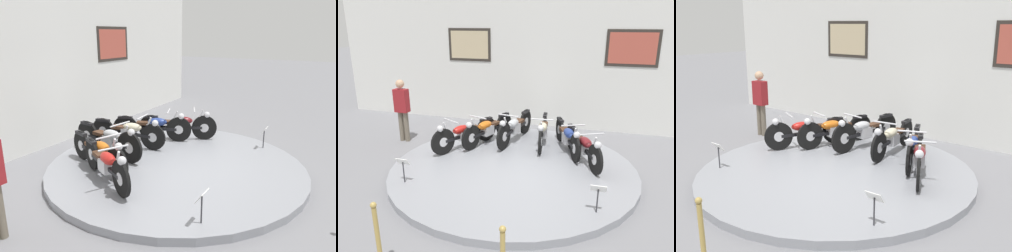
# 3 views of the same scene
# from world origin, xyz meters

# --- Properties ---
(ground_plane) EXTENTS (60.00, 60.00, 0.00)m
(ground_plane) POSITION_xyz_m (0.00, 0.00, 0.00)
(ground_plane) COLOR slate
(display_platform) EXTENTS (5.25, 5.25, 0.14)m
(display_platform) POSITION_xyz_m (0.00, 0.00, 0.07)
(display_platform) COLOR gray
(display_platform) RESTS_ON ground_plane
(back_wall) EXTENTS (14.00, 0.22, 4.43)m
(back_wall) POSITION_xyz_m (0.00, 3.54, 2.22)
(back_wall) COLOR silver
(back_wall) RESTS_ON ground_plane
(motorcycle_red) EXTENTS (0.98, 1.78, 0.79)m
(motorcycle_red) POSITION_xyz_m (-1.43, 0.67, 0.53)
(motorcycle_red) COLOR black
(motorcycle_red) RESTS_ON display_platform
(motorcycle_orange) EXTENTS (0.74, 1.89, 0.79)m
(motorcycle_orange) POSITION_xyz_m (-1.02, 1.17, 0.52)
(motorcycle_orange) COLOR black
(motorcycle_orange) RESTS_ON display_platform
(motorcycle_silver) EXTENTS (0.54, 2.01, 0.81)m
(motorcycle_silver) POSITION_xyz_m (-0.37, 1.46, 0.54)
(motorcycle_silver) COLOR black
(motorcycle_silver) RESTS_ON display_platform
(motorcycle_cream) EXTENTS (0.54, 1.96, 0.79)m
(motorcycle_cream) POSITION_xyz_m (0.37, 1.46, 0.52)
(motorcycle_cream) COLOR black
(motorcycle_cream) RESTS_ON display_platform
(motorcycle_blue) EXTENTS (0.82, 1.85, 0.79)m
(motorcycle_blue) POSITION_xyz_m (1.02, 1.17, 0.52)
(motorcycle_blue) COLOR black
(motorcycle_blue) RESTS_ON display_platform
(motorcycle_maroon) EXTENTS (0.93, 1.79, 0.79)m
(motorcycle_maroon) POSITION_xyz_m (1.43, 0.66, 0.52)
(motorcycle_maroon) COLOR black
(motorcycle_maroon) RESTS_ON display_platform
(info_placard_front_left) EXTENTS (0.26, 0.11, 0.51)m
(info_placard_front_left) POSITION_xyz_m (-1.81, -1.37, 0.51)
(info_placard_front_left) COLOR #333338
(info_placard_front_left) RESTS_ON display_platform
(info_placard_front_centre) EXTENTS (0.26, 0.11, 0.51)m
(info_placard_front_centre) POSITION_xyz_m (1.81, -1.37, 0.51)
(info_placard_front_centre) COLOR #333338
(info_placard_front_centre) RESTS_ON display_platform
(visitor_standing) EXTENTS (0.36, 0.22, 1.69)m
(visitor_standing) POSITION_xyz_m (-3.37, 1.00, 0.96)
(visitor_standing) COLOR #6B6051
(visitor_standing) RESTS_ON ground_plane
(stanchion_post_left_of_entry) EXTENTS (0.28, 0.28, 1.02)m
(stanchion_post_left_of_entry) POSITION_xyz_m (-0.84, -3.39, 0.34)
(stanchion_post_left_of_entry) COLOR tan
(stanchion_post_left_of_entry) RESTS_ON ground_plane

